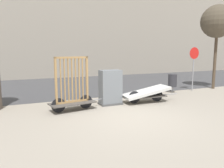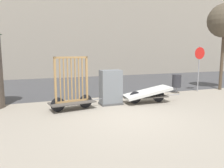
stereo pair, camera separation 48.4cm
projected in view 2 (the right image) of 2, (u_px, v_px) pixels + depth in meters
The scene contains 7 objects.
ground_plane at pixel (130, 118), 7.06m from camera, with size 60.00×60.00×0.00m, color gray.
road_strip at pixel (80, 85), 14.17m from camera, with size 56.00×8.50×0.01m.
bike_cart_with_bedframe at pixel (72, 93), 7.98m from camera, with size 2.37×0.97×1.96m.
bike_cart_with_mattress at pixel (147, 93), 9.10m from camera, with size 2.52×1.01×0.68m.
utility_cabinet at pixel (111, 88), 8.82m from camera, with size 0.90×0.59×1.40m.
trash_bin at pixel (177, 81), 11.22m from camera, with size 0.45×0.45×0.97m.
sign_post at pixel (199, 62), 11.55m from camera, with size 0.63×0.06×2.41m.
Camera 2 is at (-2.94, -6.18, 2.13)m, focal length 35.00 mm.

